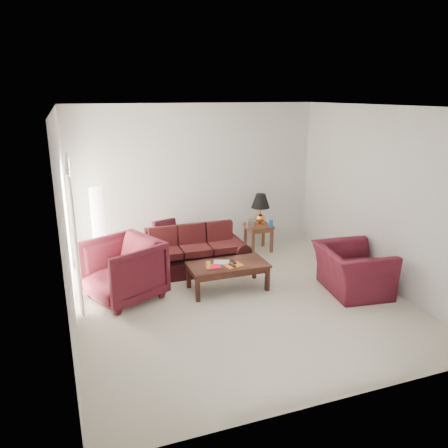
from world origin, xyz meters
The scene contains 19 objects.
floor centered at (0.00, 0.00, 0.00)m, with size 5.00×5.00×0.00m, color beige.
blinds centered at (-2.42, 1.30, 1.08)m, with size 0.10×2.00×2.16m, color silver.
sofa centered at (-0.36, 1.47, 0.40)m, with size 1.96×0.85×0.80m, color black, non-canonical shape.
throw_pillow centered at (-0.79, 1.94, 0.68)m, with size 0.44×0.13×0.44m, color black.
end_table centered at (1.20, 2.09, 0.28)m, with size 0.51×0.51×0.56m, color #4B3419, non-canonical shape.
table_lamp centered at (1.26, 2.15, 0.88)m, with size 0.38×0.38×0.64m, color #E68E47, non-canonical shape.
clock centered at (0.97, 1.99, 0.63)m, with size 0.15×0.05×0.15m, color white.
blue_canister centered at (1.39, 1.89, 0.63)m, with size 0.09×0.09×0.14m, color #16498F.
picture_frame centered at (1.08, 2.24, 0.64)m, with size 0.14×0.02×0.17m, color #BCBDC1.
floor_lamp centered at (-1.99, 1.98, 0.81)m, with size 0.26×0.26×1.62m, color white, non-canonical shape.
armchair_left centered at (-1.73, 0.76, 0.49)m, with size 1.05×1.08×0.98m, color #440F19.
armchair_right centered at (1.87, -0.24, 0.38)m, with size 1.17×1.02×0.76m, color #47101C.
coffee_table centered at (-0.05, 0.52, 0.23)m, with size 1.32×0.66×0.46m, color black, non-canonical shape.
magazine_red centered at (-0.33, 0.46, 0.47)m, with size 0.25×0.19×0.01m, color red.
magazine_white centered at (-0.14, 0.60, 0.47)m, with size 0.26×0.19×0.01m, color silver.
magazine_orange centered at (0.01, 0.40, 0.47)m, with size 0.27×0.21×0.02m, color orange.
remote_a centered at (-0.03, 0.36, 0.49)m, with size 0.05×0.16×0.02m, color black.
remote_b centered at (0.04, 0.49, 0.49)m, with size 0.05×0.18×0.02m, color black.
yellow_glass centered at (-0.43, 0.41, 0.52)m, with size 0.07×0.07×0.12m, color #F3F937.
Camera 1 is at (-2.38, -5.82, 3.17)m, focal length 35.00 mm.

